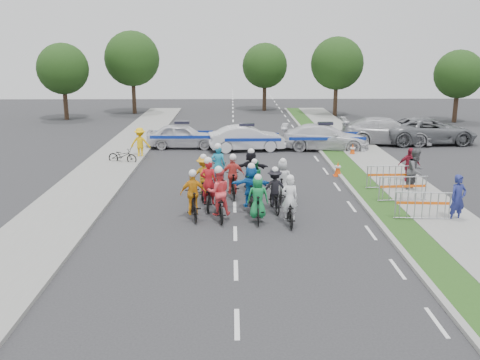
{
  "coord_description": "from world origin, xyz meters",
  "views": [
    {
      "loc": [
        -0.1,
        -17.02,
        6.24
      ],
      "look_at": [
        0.21,
        3.0,
        1.1
      ],
      "focal_mm": 40.0,
      "sensor_mm": 36.0,
      "label": 1
    }
  ],
  "objects_px": {
    "barrier_2": "(389,178)",
    "parked_bike": "(122,156)",
    "civilian_suv": "(428,131)",
    "tree_1": "(337,63)",
    "police_car_2": "(325,137)",
    "cone_0": "(338,169)",
    "police_car_1": "(247,138)",
    "tree_3": "(132,59)",
    "rider_7": "(282,185)",
    "rider_4": "(274,194)",
    "rider_5": "(251,191)",
    "rider_1": "(258,203)",
    "police_car_0": "(182,136)",
    "tree_0": "(63,69)",
    "rider_3": "(193,200)",
    "marshal_hiviz": "(140,143)",
    "cone_1": "(353,150)",
    "spectator_1": "(416,171)",
    "rider_12": "(218,174)",
    "barrier_1": "(402,190)",
    "rider_9": "(233,181)",
    "rider_6": "(209,191)",
    "barrier_0": "(422,207)",
    "rider_0": "(289,208)",
    "tree_2": "(459,74)",
    "rider_10": "(204,181)",
    "tree_4": "(265,66)",
    "spectator_2": "(409,166)",
    "spectator_0": "(458,199)",
    "rider_2": "(219,200)"
  },
  "relations": [
    {
      "from": "barrier_0",
      "to": "barrier_2",
      "type": "bearing_deg",
      "value": 90.0
    },
    {
      "from": "police_car_2",
      "to": "cone_0",
      "type": "height_order",
      "value": "police_car_2"
    },
    {
      "from": "rider_4",
      "to": "rider_5",
      "type": "relative_size",
      "value": 0.94
    },
    {
      "from": "rider_3",
      "to": "rider_5",
      "type": "xyz_separation_m",
      "value": [
        2.13,
        0.96,
        0.07
      ]
    },
    {
      "from": "barrier_2",
      "to": "parked_bike",
      "type": "distance_m",
      "value": 13.82
    },
    {
      "from": "police_car_2",
      "to": "rider_0",
      "type": "bearing_deg",
      "value": 174.0
    },
    {
      "from": "rider_7",
      "to": "police_car_0",
      "type": "bearing_deg",
      "value": -55.38
    },
    {
      "from": "spectator_1",
      "to": "barrier_1",
      "type": "distance_m",
      "value": 2.03
    },
    {
      "from": "rider_7",
      "to": "police_car_2",
      "type": "xyz_separation_m",
      "value": [
        3.56,
        10.86,
        0.05
      ]
    },
    {
      "from": "rider_7",
      "to": "tree_3",
      "type": "xyz_separation_m",
      "value": [
        -10.93,
        28.24,
        4.18
      ]
    },
    {
      "from": "barrier_1",
      "to": "parked_bike",
      "type": "relative_size",
      "value": 1.23
    },
    {
      "from": "rider_1",
      "to": "spectator_1",
      "type": "bearing_deg",
      "value": -150.75
    },
    {
      "from": "rider_2",
      "to": "rider_6",
      "type": "distance_m",
      "value": 1.43
    },
    {
      "from": "police_car_1",
      "to": "tree_3",
      "type": "relative_size",
      "value": 0.61
    },
    {
      "from": "civilian_suv",
      "to": "tree_1",
      "type": "bearing_deg",
      "value": 10.31
    },
    {
      "from": "rider_4",
      "to": "tree_2",
      "type": "bearing_deg",
      "value": -131.8
    },
    {
      "from": "rider_1",
      "to": "tree_4",
      "type": "xyz_separation_m",
      "value": [
        2.19,
        32.77,
        3.49
      ]
    },
    {
      "from": "rider_3",
      "to": "marshal_hiviz",
      "type": "relative_size",
      "value": 1.11
    },
    {
      "from": "spectator_2",
      "to": "cone_0",
      "type": "relative_size",
      "value": 2.42
    },
    {
      "from": "rider_7",
      "to": "police_car_1",
      "type": "distance_m",
      "value": 10.71
    },
    {
      "from": "marshal_hiviz",
      "to": "tree_1",
      "type": "relative_size",
      "value": 0.25
    },
    {
      "from": "rider_5",
      "to": "cone_1",
      "type": "bearing_deg",
      "value": -119.51
    },
    {
      "from": "rider_2",
      "to": "barrier_1",
      "type": "height_order",
      "value": "rider_2"
    },
    {
      "from": "rider_7",
      "to": "cone_1",
      "type": "height_order",
      "value": "rider_7"
    },
    {
      "from": "rider_1",
      "to": "police_car_0",
      "type": "relative_size",
      "value": 0.41
    },
    {
      "from": "rider_7",
      "to": "barrier_2",
      "type": "distance_m",
      "value": 5.02
    },
    {
      "from": "rider_9",
      "to": "rider_6",
      "type": "bearing_deg",
      "value": 52.39
    },
    {
      "from": "marshal_hiviz",
      "to": "civilian_suv",
      "type": "bearing_deg",
      "value": -163.99
    },
    {
      "from": "rider_0",
      "to": "rider_7",
      "type": "bearing_deg",
      "value": -90.55
    },
    {
      "from": "cone_0",
      "to": "parked_bike",
      "type": "bearing_deg",
      "value": 165.28
    },
    {
      "from": "tree_1",
      "to": "tree_2",
      "type": "xyz_separation_m",
      "value": [
        9.0,
        -4.0,
        -0.7
      ]
    },
    {
      "from": "parked_bike",
      "to": "cone_0",
      "type": "bearing_deg",
      "value": -88.55
    },
    {
      "from": "spectator_2",
      "to": "rider_0",
      "type": "bearing_deg",
      "value": -130.09
    },
    {
      "from": "rider_5",
      "to": "rider_6",
      "type": "xyz_separation_m",
      "value": [
        -1.64,
        0.37,
        -0.12
      ]
    },
    {
      "from": "rider_10",
      "to": "rider_5",
      "type": "bearing_deg",
      "value": 139.38
    },
    {
      "from": "barrier_2",
      "to": "tree_4",
      "type": "height_order",
      "value": "tree_4"
    },
    {
      "from": "rider_12",
      "to": "marshal_hiviz",
      "type": "relative_size",
      "value": 1.21
    },
    {
      "from": "rider_5",
      "to": "cone_0",
      "type": "bearing_deg",
      "value": -127.13
    },
    {
      "from": "tree_3",
      "to": "barrier_2",
      "type": "bearing_deg",
      "value": -59.53
    },
    {
      "from": "rider_2",
      "to": "cone_0",
      "type": "xyz_separation_m",
      "value": [
        5.6,
        6.46,
        -0.4
      ]
    },
    {
      "from": "tree_3",
      "to": "cone_1",
      "type": "bearing_deg",
      "value": -50.71
    },
    {
      "from": "rider_0",
      "to": "spectator_2",
      "type": "xyz_separation_m",
      "value": [
        5.99,
        5.42,
        0.24
      ]
    },
    {
      "from": "spectator_2",
      "to": "barrier_1",
      "type": "xyz_separation_m",
      "value": [
        -1.21,
        -2.98,
        -0.29
      ]
    },
    {
      "from": "spectator_0",
      "to": "barrier_2",
      "type": "relative_size",
      "value": 0.87
    },
    {
      "from": "rider_1",
      "to": "rider_6",
      "type": "bearing_deg",
      "value": -42.82
    },
    {
      "from": "rider_6",
      "to": "rider_9",
      "type": "bearing_deg",
      "value": -122.98
    },
    {
      "from": "civilian_suv",
      "to": "tree_0",
      "type": "xyz_separation_m",
      "value": [
        -26.41,
        11.48,
        3.36
      ]
    },
    {
      "from": "barrier_0",
      "to": "tree_3",
      "type": "distance_m",
      "value": 34.92
    },
    {
      "from": "rider_4",
      "to": "spectator_1",
      "type": "xyz_separation_m",
      "value": [
        6.25,
        2.58,
        0.26
      ]
    },
    {
      "from": "rider_4",
      "to": "spectator_0",
      "type": "bearing_deg",
      "value": 160.9
    }
  ]
}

